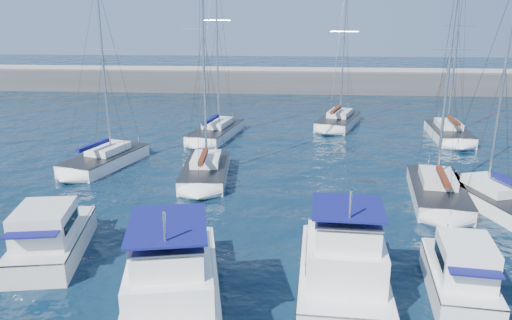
# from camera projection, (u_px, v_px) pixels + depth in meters

# --- Properties ---
(ground) EXTENTS (220.00, 220.00, 0.00)m
(ground) POSITION_uv_depth(u_px,v_px,m) (272.00, 259.00, 24.10)
(ground) COLOR black
(ground) RESTS_ON ground
(breakwater) EXTENTS (160.00, 6.00, 4.45)m
(breakwater) POSITION_uv_depth(u_px,v_px,m) (287.00, 84.00, 73.45)
(breakwater) COLOR #424244
(breakwater) RESTS_ON ground
(motor_yacht_port_outer) EXTENTS (3.96, 6.83, 3.20)m
(motor_yacht_port_outer) POSITION_uv_depth(u_px,v_px,m) (51.00, 240.00, 23.96)
(motor_yacht_port_outer) COLOR silver
(motor_yacht_port_outer) RESTS_ON ground
(motor_yacht_port_inner) EXTENTS (5.55, 10.37, 4.69)m
(motor_yacht_port_inner) POSITION_uv_depth(u_px,v_px,m) (172.00, 288.00, 19.43)
(motor_yacht_port_inner) COLOR white
(motor_yacht_port_inner) RESTS_ON ground
(motor_yacht_stbd_inner) EXTENTS (4.04, 7.82, 4.69)m
(motor_yacht_stbd_inner) POSITION_uv_depth(u_px,v_px,m) (343.00, 270.00, 20.79)
(motor_yacht_stbd_inner) COLOR white
(motor_yacht_stbd_inner) RESTS_ON ground
(motor_yacht_stbd_outer) EXTENTS (3.00, 5.84, 3.20)m
(motor_yacht_stbd_outer) POSITION_uv_depth(u_px,v_px,m) (460.00, 278.00, 20.58)
(motor_yacht_stbd_outer) COLOR white
(motor_yacht_stbd_outer) RESTS_ON ground
(sailboat_mid_a) EXTENTS (5.11, 8.18, 13.93)m
(sailboat_mid_a) POSITION_uv_depth(u_px,v_px,m) (106.00, 159.00, 38.33)
(sailboat_mid_a) COLOR white
(sailboat_mid_a) RESTS_ON ground
(sailboat_mid_b) EXTENTS (3.53, 7.75, 16.50)m
(sailboat_mid_b) POSITION_uv_depth(u_px,v_px,m) (206.00, 170.00, 35.56)
(sailboat_mid_b) COLOR white
(sailboat_mid_b) RESTS_ON ground
(sailboat_mid_d) EXTENTS (4.22, 8.54, 14.88)m
(sailboat_mid_d) POSITION_uv_depth(u_px,v_px,m) (437.00, 191.00, 31.60)
(sailboat_mid_d) COLOR silver
(sailboat_mid_d) RESTS_ON ground
(sailboat_mid_e) EXTENTS (5.33, 8.49, 13.78)m
(sailboat_mid_e) POSITION_uv_depth(u_px,v_px,m) (495.00, 199.00, 30.30)
(sailboat_mid_e) COLOR white
(sailboat_mid_e) RESTS_ON ground
(sailboat_back_a) EXTENTS (4.61, 8.83, 17.08)m
(sailboat_back_a) POSITION_uv_depth(u_px,v_px,m) (216.00, 131.00, 47.04)
(sailboat_back_a) COLOR white
(sailboat_back_a) RESTS_ON ground
(sailboat_back_b) EXTENTS (5.40, 8.41, 15.14)m
(sailboat_back_b) POSITION_uv_depth(u_px,v_px,m) (338.00, 121.00, 51.54)
(sailboat_back_b) COLOR silver
(sailboat_back_b) RESTS_ON ground
(sailboat_back_c) EXTENTS (3.43, 7.79, 16.34)m
(sailboat_back_c) POSITION_uv_depth(u_px,v_px,m) (449.00, 133.00, 46.53)
(sailboat_back_c) COLOR white
(sailboat_back_c) RESTS_ON ground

